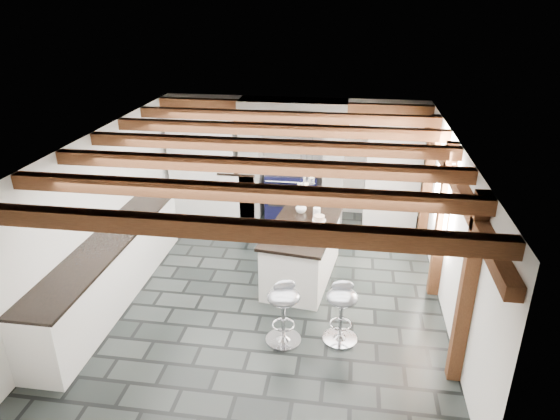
# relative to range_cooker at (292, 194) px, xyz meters

# --- Properties ---
(ground) EXTENTS (6.00, 6.00, 0.00)m
(ground) POSITION_rel_range_cooker_xyz_m (0.00, -2.68, -0.47)
(ground) COLOR black
(ground) RESTS_ON ground
(room_shell) EXTENTS (6.00, 6.03, 6.00)m
(room_shell) POSITION_rel_range_cooker_xyz_m (-0.61, -1.26, 0.60)
(room_shell) COLOR white
(room_shell) RESTS_ON ground
(range_cooker) EXTENTS (1.00, 0.63, 0.99)m
(range_cooker) POSITION_rel_range_cooker_xyz_m (0.00, 0.00, 0.00)
(range_cooker) COLOR black
(range_cooker) RESTS_ON ground
(kitchen_island) EXTENTS (1.16, 1.89, 1.18)m
(kitchen_island) POSITION_rel_range_cooker_xyz_m (0.45, -2.32, -0.01)
(kitchen_island) COLOR white
(kitchen_island) RESTS_ON ground
(bar_stool_near) EXTENTS (0.46, 0.46, 0.82)m
(bar_stool_near) POSITION_rel_range_cooker_xyz_m (1.10, -3.79, 0.04)
(bar_stool_near) COLOR silver
(bar_stool_near) RESTS_ON ground
(bar_stool_far) EXTENTS (0.54, 0.54, 0.85)m
(bar_stool_far) POSITION_rel_range_cooker_xyz_m (0.38, -3.92, 0.06)
(bar_stool_far) COLOR silver
(bar_stool_far) RESTS_ON ground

